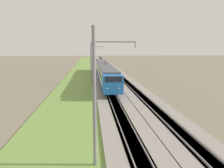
{
  "coord_description": "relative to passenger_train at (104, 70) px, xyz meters",
  "views": [
    {
      "loc": [
        -7.44,
        3.04,
        7.22
      ],
      "look_at": [
        23.13,
        0.0,
        2.14
      ],
      "focal_mm": 35.0,
      "sensor_mm": 36.0,
      "label": 1
    }
  ],
  "objects": [
    {
      "name": "passenger_train",
      "position": [
        0.0,
        0.0,
        0.0
      ],
      "size": [
        42.8,
        2.88,
        4.86
      ],
      "rotation": [
        0.0,
        0.0,
        3.14
      ],
      "color": "blue",
      "rests_on": "ground"
    },
    {
      "name": "catenary_mast_near",
      "position": [
        -37.75,
        2.77,
        2.11
      ],
      "size": [
        0.22,
        2.56,
        8.46
      ],
      "color": "slate",
      "rests_on": "ground"
    },
    {
      "name": "ballast_adjacent",
      "position": [
        7.21,
        -4.33,
        -2.11
      ],
      "size": [
        240.0,
        4.4,
        0.3
      ],
      "color": "gray",
      "rests_on": "ground"
    },
    {
      "name": "grass_verge",
      "position": [
        7.21,
        5.23,
        -2.2
      ],
      "size": [
        240.0,
        8.35,
        0.12
      ],
      "color": "olive",
      "rests_on": "ground"
    },
    {
      "name": "catenary_mast_mid",
      "position": [
        -6.47,
        2.77,
        2.07
      ],
      "size": [
        0.22,
        2.56,
        8.38
      ],
      "color": "slate",
      "rests_on": "ground"
    },
    {
      "name": "ballast_main",
      "position": [
        7.21,
        0.0,
        -2.11
      ],
      "size": [
        240.0,
        4.4,
        0.3
      ],
      "color": "gray",
      "rests_on": "ground"
    },
    {
      "name": "track_adjacent",
      "position": [
        7.21,
        -4.33,
        -2.1
      ],
      "size": [
        240.0,
        1.57,
        0.45
      ],
      "color": "#4C4238",
      "rests_on": "ground"
    },
    {
      "name": "track_main",
      "position": [
        7.21,
        0.0,
        -2.1
      ],
      "size": [
        240.0,
        1.57,
        0.45
      ],
      "color": "#4C4238",
      "rests_on": "ground"
    },
    {
      "name": "catenary_mast_far",
      "position": [
        24.82,
        2.77,
        2.15
      ],
      "size": [
        0.22,
        2.56,
        8.54
      ],
      "color": "slate",
      "rests_on": "ground"
    },
    {
      "name": "catenary_mast_distant",
      "position": [
        56.11,
        2.77,
        2.05
      ],
      "size": [
        0.22,
        2.56,
        8.34
      ],
      "color": "slate",
      "rests_on": "ground"
    }
  ]
}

